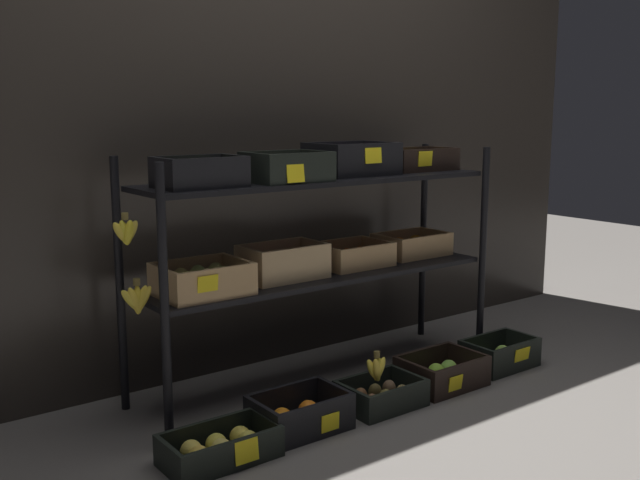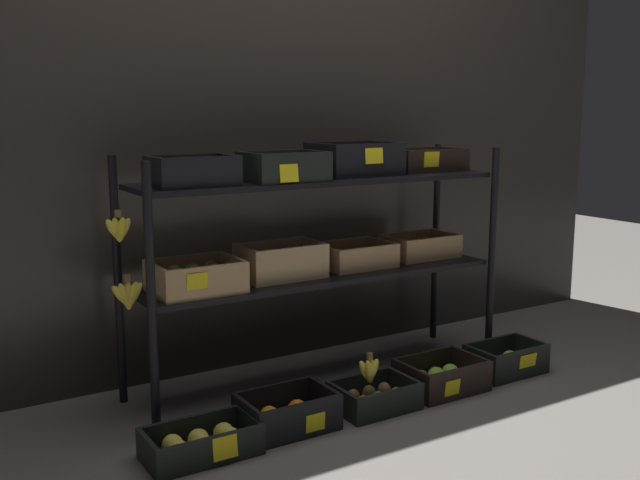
{
  "view_description": "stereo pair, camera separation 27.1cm",
  "coord_description": "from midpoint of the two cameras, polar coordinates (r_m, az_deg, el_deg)",
  "views": [
    {
      "loc": [
        -1.79,
        -2.39,
        1.14
      ],
      "look_at": [
        0.0,
        0.0,
        0.6
      ],
      "focal_mm": 41.25,
      "sensor_mm": 36.0,
      "label": 1
    },
    {
      "loc": [
        -1.57,
        -2.54,
        1.14
      ],
      "look_at": [
        0.0,
        0.0,
        0.6
      ],
      "focal_mm": 41.25,
      "sensor_mm": 36.0,
      "label": 2
    }
  ],
  "objects": [
    {
      "name": "ground_plane",
      "position": [
        3.19,
        -2.47,
        -10.72
      ],
      "size": [
        10.0,
        10.0,
        0.0
      ],
      "primitive_type": "plane",
      "color": "#605B56"
    },
    {
      "name": "banana_bunch_loose",
      "position": [
        2.85,
        1.67,
        -9.98
      ],
      "size": [
        0.1,
        0.04,
        0.12
      ],
      "color": "brown",
      "rests_on": "crate_ground_kiwi"
    },
    {
      "name": "storefront_wall",
      "position": [
        3.32,
        -6.48,
        8.08
      ],
      "size": [
        3.98,
        0.12,
        2.04
      ],
      "primitive_type": "cube",
      "color": "#2D2823",
      "rests_on": "ground_plane"
    },
    {
      "name": "crate_ground_kiwi",
      "position": [
        2.9,
        2.04,
        -12.03
      ],
      "size": [
        0.31,
        0.22,
        0.11
      ],
      "color": "black",
      "rests_on": "ground_plane"
    },
    {
      "name": "crate_ground_rightmost_apple_green",
      "position": [
        3.38,
        11.5,
        -8.85
      ],
      "size": [
        0.33,
        0.21,
        0.13
      ],
      "color": "black",
      "rests_on": "ground_plane"
    },
    {
      "name": "display_rack",
      "position": [
        3.02,
        -2.75,
        1.24
      ],
      "size": [
        1.7,
        0.42,
        1.0
      ],
      "color": "black",
      "rests_on": "ground_plane"
    },
    {
      "name": "crate_ground_orange",
      "position": [
        2.71,
        -4.51,
        -13.52
      ],
      "size": [
        0.34,
        0.23,
        0.13
      ],
      "color": "black",
      "rests_on": "ground_plane"
    },
    {
      "name": "crate_ground_apple_gold",
      "position": [
        2.53,
        -10.94,
        -15.61
      ],
      "size": [
        0.38,
        0.21,
        0.11
      ],
      "color": "black",
      "rests_on": "ground_plane"
    },
    {
      "name": "crate_ground_apple_green",
      "position": [
        3.12,
        6.96,
        -10.34
      ],
      "size": [
        0.33,
        0.25,
        0.13
      ],
      "color": "black",
      "rests_on": "ground_plane"
    }
  ]
}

